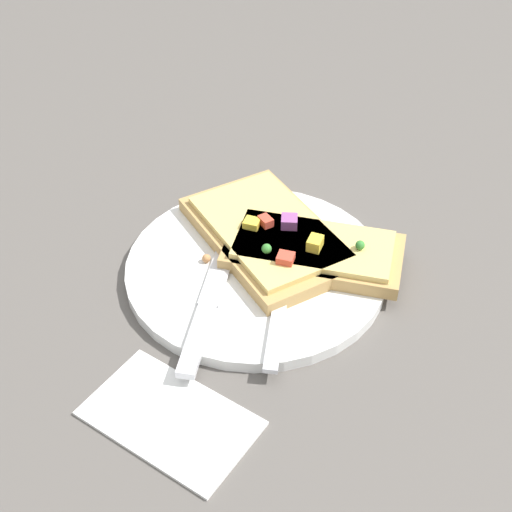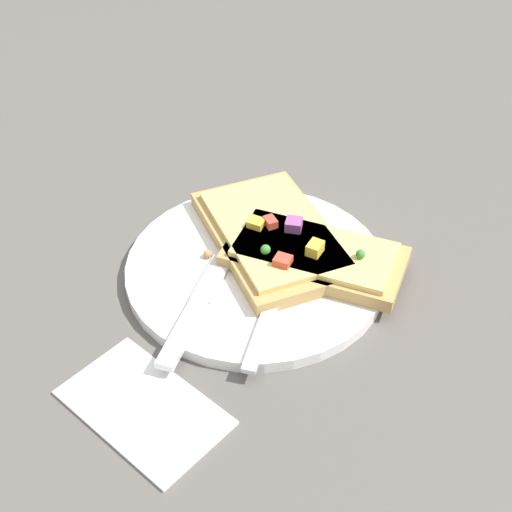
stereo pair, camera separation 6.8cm
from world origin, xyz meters
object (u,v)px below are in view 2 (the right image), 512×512
plate (256,268)px  pizza_slice_corner (314,255)px  fork (281,278)px  pizza_slice_main (273,235)px  knife (204,294)px  napkin (144,406)px

plate → pizza_slice_corner: (0.04, 0.04, 0.02)m
fork → pizza_slice_corner: bearing=-38.0°
plate → fork: bearing=-1.5°
fork → pizza_slice_corner: pizza_slice_corner is taller
plate → pizza_slice_main: 0.04m
knife → pizza_slice_main: bearing=-22.1°
pizza_slice_main → napkin: size_ratio=1.58×
pizza_slice_corner → fork: bearing=58.5°
pizza_slice_corner → pizza_slice_main: bearing=-17.0°
fork → pizza_slice_main: size_ratio=0.93×
pizza_slice_corner → napkin: (0.00, -0.22, -0.02)m
plate → knife: knife is taller
fork → napkin: bearing=155.8°
plate → napkin: (0.04, -0.18, -0.00)m
fork → plate: bearing=61.7°
napkin → pizza_slice_corner: bearing=90.1°
knife → pizza_slice_main: 0.10m
fork → knife: size_ratio=0.95×
pizza_slice_main → pizza_slice_corner: 0.05m
fork → napkin: 0.18m
knife → pizza_slice_corner: (0.05, 0.10, 0.01)m
fork → pizza_slice_corner: size_ratio=1.05×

